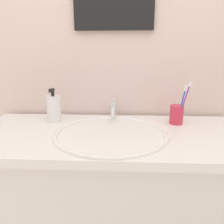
% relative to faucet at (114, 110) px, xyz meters
% --- Properties ---
extents(tiled_wall_back, '(2.46, 0.04, 2.40)m').
position_rel_faucet_xyz_m(tiled_wall_back, '(-0.00, 0.11, 0.25)').
color(tiled_wall_back, beige).
rests_on(tiled_wall_back, ground).
extents(vanity_counter, '(1.26, 0.55, 0.91)m').
position_rel_faucet_xyz_m(vanity_counter, '(-0.00, -0.21, -0.50)').
color(vanity_counter, silver).
rests_on(vanity_counter, ground).
extents(sink_basin, '(0.50, 0.50, 0.13)m').
position_rel_faucet_xyz_m(sink_basin, '(0.00, -0.24, -0.09)').
color(sink_basin, white).
rests_on(sink_basin, vanity_counter).
extents(faucet, '(0.02, 0.15, 0.10)m').
position_rel_faucet_xyz_m(faucet, '(0.00, 0.00, 0.00)').
color(faucet, silver).
rests_on(faucet, sink_basin).
extents(toothbrush_cup, '(0.07, 0.07, 0.09)m').
position_rel_faucet_xyz_m(toothbrush_cup, '(0.31, -0.07, 0.00)').
color(toothbrush_cup, '#D8334C').
rests_on(toothbrush_cup, vanity_counter).
extents(toothbrush_purple, '(0.06, 0.01, 0.20)m').
position_rel_faucet_xyz_m(toothbrush_purple, '(0.35, -0.07, 0.08)').
color(toothbrush_purple, purple).
rests_on(toothbrush_purple, toothbrush_cup).
extents(toothbrush_blue, '(0.03, 0.04, 0.19)m').
position_rel_faucet_xyz_m(toothbrush_blue, '(0.33, -0.10, 0.07)').
color(toothbrush_blue, blue).
rests_on(toothbrush_blue, toothbrush_cup).
extents(soap_dispenser, '(0.07, 0.07, 0.17)m').
position_rel_faucet_xyz_m(soap_dispenser, '(-0.30, -0.07, 0.02)').
color(soap_dispenser, white).
rests_on(soap_dispenser, vanity_counter).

